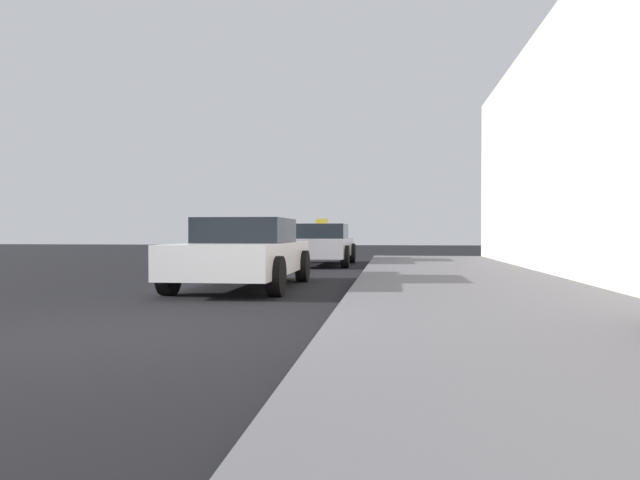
{
  "coord_description": "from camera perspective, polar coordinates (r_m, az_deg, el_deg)",
  "views": [
    {
      "loc": [
        2.63,
        -5.49,
        1.01
      ],
      "look_at": [
        1.89,
        0.48,
        0.93
      ],
      "focal_mm": 32.59,
      "sensor_mm": 36.0,
      "label": 1
    }
  ],
  "objects": [
    {
      "name": "car_white",
      "position": [
        10.71,
        -7.45,
        -1.2
      ],
      "size": [
        1.98,
        4.3,
        1.27
      ],
      "rotation": [
        0.0,
        0.0,
        3.14
      ],
      "color": "white",
      "rests_on": "ground_plane"
    },
    {
      "name": "car_silver",
      "position": [
        17.94,
        0.11,
        -0.4
      ],
      "size": [
        1.94,
        4.36,
        1.43
      ],
      "rotation": [
        0.0,
        0.0,
        3.14
      ],
      "color": "#B7B7BF",
      "rests_on": "ground_plane"
    },
    {
      "name": "sidewalk",
      "position": [
        5.74,
        21.01,
        -8.69
      ],
      "size": [
        4.0,
        32.0,
        0.15
      ],
      "primitive_type": "cube",
      "color": "#5B5B60",
      "rests_on": "ground_plane"
    },
    {
      "name": "ground_plane",
      "position": [
        6.17,
        -18.52,
        -8.71
      ],
      "size": [
        80.0,
        80.0,
        0.0
      ],
      "primitive_type": "plane",
      "color": "black"
    }
  ]
}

